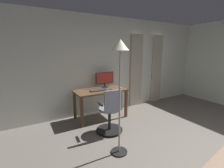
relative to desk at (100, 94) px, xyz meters
The scene contains 10 objects.
back_room_partition 1.10m from the desk, 148.12° to the right, with size 6.24×0.10×2.60m, color silver.
curtain_left_panel 2.32m from the desk, behind, with size 0.37×0.06×2.18m, color #BBB49F.
curtain_right_panel 1.50m from the desk, 165.70° to the right, with size 0.42×0.06×2.18m, color #BBB49F.
desk is the anchor object (origin of this frame).
office_chair 0.83m from the desk, 79.18° to the left, with size 0.56×0.56×0.96m.
computer_monitor 0.45m from the desk, 138.56° to the right, with size 0.51×0.18×0.41m.
computer_keyboard 0.16m from the desk, 36.24° to the left, with size 0.41×0.14×0.02m, color #333338.
computer_mouse 0.55m from the desk, 168.89° to the left, with size 0.06×0.10×0.04m, color #B7BCC1.
cell_phone_face_up 0.30m from the desk, 142.11° to the left, with size 0.07×0.14×0.01m, color #232328.
floor_lamp 1.72m from the desk, 76.37° to the left, with size 0.28×0.28×1.87m.
Camera 1 is at (2.39, 0.75, 1.71)m, focal length 25.49 mm.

